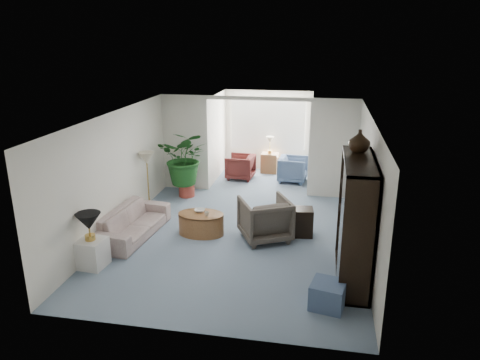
% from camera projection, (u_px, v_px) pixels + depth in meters
% --- Properties ---
extents(floor, '(6.00, 6.00, 0.00)m').
position_uv_depth(floor, '(235.00, 241.00, 9.14)').
color(floor, '#7B8DA2').
rests_on(floor, ground).
extents(sunroom_floor, '(2.60, 2.60, 0.00)m').
position_uv_depth(sunroom_floor, '(262.00, 180.00, 12.98)').
color(sunroom_floor, '#7B8DA2').
rests_on(sunroom_floor, ground).
extents(back_pier_left, '(1.20, 0.12, 2.50)m').
position_uv_depth(back_pier_left, '(185.00, 143.00, 11.90)').
color(back_pier_left, white).
rests_on(back_pier_left, ground).
extents(back_pier_right, '(1.20, 0.12, 2.50)m').
position_uv_depth(back_pier_right, '(333.00, 149.00, 11.24)').
color(back_pier_right, white).
rests_on(back_pier_right, ground).
extents(back_header, '(2.60, 0.12, 0.10)m').
position_uv_depth(back_header, '(258.00, 99.00, 11.20)').
color(back_header, white).
rests_on(back_header, back_pier_left).
extents(window_pane, '(2.20, 0.02, 1.50)m').
position_uv_depth(window_pane, '(268.00, 124.00, 13.56)').
color(window_pane, white).
extents(window_blinds, '(2.20, 0.02, 1.50)m').
position_uv_depth(window_blinds, '(268.00, 124.00, 13.53)').
color(window_blinds, white).
extents(framed_picture, '(0.04, 0.50, 0.40)m').
position_uv_depth(framed_picture, '(369.00, 167.00, 8.10)').
color(framed_picture, '#B6AB92').
extents(sofa, '(0.95, 2.07, 0.59)m').
position_uv_depth(sofa, '(133.00, 223.00, 9.30)').
color(sofa, beige).
rests_on(sofa, ground).
extents(end_table, '(0.51, 0.51, 0.52)m').
position_uv_depth(end_table, '(92.00, 253.00, 8.08)').
color(end_table, white).
rests_on(end_table, ground).
extents(table_lamp, '(0.44, 0.44, 0.30)m').
position_uv_depth(table_lamp, '(88.00, 221.00, 7.89)').
color(table_lamp, black).
rests_on(table_lamp, end_table).
extents(floor_lamp, '(0.36, 0.36, 0.28)m').
position_uv_depth(floor_lamp, '(146.00, 158.00, 10.44)').
color(floor_lamp, beige).
rests_on(floor_lamp, ground).
extents(coffee_table, '(1.05, 1.05, 0.45)m').
position_uv_depth(coffee_table, '(201.00, 224.00, 9.41)').
color(coffee_table, '#946136').
rests_on(coffee_table, ground).
extents(coffee_bowl, '(0.24, 0.24, 0.05)m').
position_uv_depth(coffee_bowl, '(200.00, 210.00, 9.44)').
color(coffee_bowl, silver).
rests_on(coffee_bowl, coffee_table).
extents(coffee_cup, '(0.10, 0.10, 0.09)m').
position_uv_depth(coffee_cup, '(207.00, 214.00, 9.21)').
color(coffee_cup, beige).
rests_on(coffee_cup, coffee_table).
extents(wingback_chair, '(1.25, 1.26, 0.86)m').
position_uv_depth(wingback_chair, '(265.00, 219.00, 9.13)').
color(wingback_chair, '#5F554B').
rests_on(wingback_chair, ground).
extents(side_table_dark, '(0.53, 0.44, 0.58)m').
position_uv_depth(side_table_dark, '(301.00, 222.00, 9.33)').
color(side_table_dark, black).
rests_on(side_table_dark, ground).
extents(entertainment_cabinet, '(0.50, 1.87, 2.08)m').
position_uv_depth(entertainment_cabinet, '(355.00, 221.00, 7.48)').
color(entertainment_cabinet, black).
rests_on(entertainment_cabinet, ground).
extents(cabinet_urn, '(0.36, 0.36, 0.38)m').
position_uv_depth(cabinet_urn, '(359.00, 141.00, 7.58)').
color(cabinet_urn, black).
rests_on(cabinet_urn, entertainment_cabinet).
extents(ottoman, '(0.59, 0.59, 0.40)m').
position_uv_depth(ottoman, '(328.00, 295.00, 6.89)').
color(ottoman, slate).
rests_on(ottoman, ground).
extents(plant_pot, '(0.40, 0.40, 0.32)m').
position_uv_depth(plant_pot, '(187.00, 190.00, 11.64)').
color(plant_pot, '#A43C2F').
rests_on(plant_pot, ground).
extents(house_plant, '(1.26, 1.09, 1.40)m').
position_uv_depth(house_plant, '(186.00, 158.00, 11.38)').
color(house_plant, '#1B4E1B').
rests_on(house_plant, plant_pot).
extents(sunroom_chair_blue, '(0.83, 0.81, 0.71)m').
position_uv_depth(sunroom_chair_blue, '(293.00, 169.00, 12.74)').
color(sunroom_chair_blue, slate).
rests_on(sunroom_chair_blue, ground).
extents(sunroom_chair_maroon, '(0.81, 0.79, 0.69)m').
position_uv_depth(sunroom_chair_maroon, '(240.00, 167.00, 13.00)').
color(sunroom_chair_maroon, '#561F1D').
rests_on(sunroom_chair_maroon, ground).
extents(sunroom_table, '(0.51, 0.41, 0.59)m').
position_uv_depth(sunroom_table, '(270.00, 163.00, 13.59)').
color(sunroom_table, '#946136').
rests_on(sunroom_table, ground).
extents(shelf_clutter, '(0.30, 0.97, 0.61)m').
position_uv_depth(shelf_clutter, '(352.00, 239.00, 7.38)').
color(shelf_clutter, '#464441').
rests_on(shelf_clutter, entertainment_cabinet).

